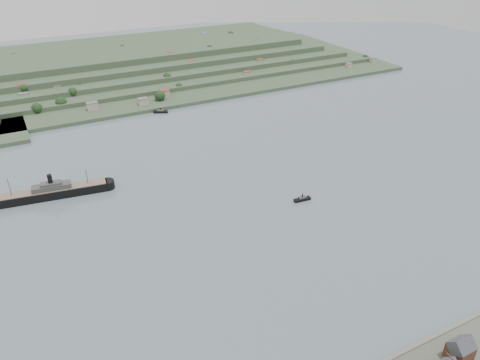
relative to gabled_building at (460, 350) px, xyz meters
name	(u,v)px	position (x,y,z in m)	size (l,w,h in m)	color
ground	(246,213)	(-27.50, 164.00, -8.19)	(1400.00, 1400.00, 0.00)	slate
gabled_building	(460,350)	(0.00, 0.00, 0.00)	(10.40, 10.18, 14.09)	#4C291B
far_peninsula	(131,65)	(0.41, 557.10, 3.69)	(760.00, 309.00, 30.00)	#3E5237
steamship	(47,193)	(-152.96, 253.24, -3.89)	(96.86, 23.59, 23.28)	black
tugboat	(302,199)	(18.52, 159.05, -6.72)	(13.63, 4.82, 6.01)	black
ferry_east	(161,112)	(-14.80, 389.00, -6.75)	(16.29, 10.67, 5.96)	black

